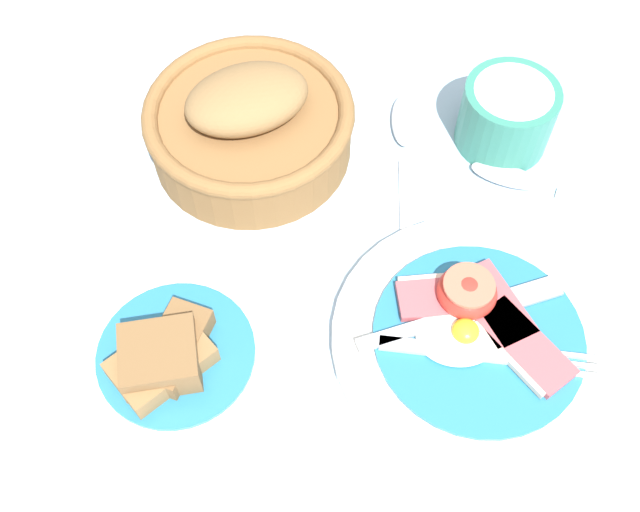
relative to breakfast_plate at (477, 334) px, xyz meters
name	(u,v)px	position (x,y,z in m)	size (l,w,h in m)	color
ground_plane	(413,328)	(-0.05, 0.02, -0.01)	(3.00, 3.00, 0.00)	#A3BCD1
breakfast_plate	(477,334)	(0.00, 0.00, 0.00)	(0.25, 0.25, 0.04)	silver
bread_plate	(173,357)	(-0.26, 0.00, 0.00)	(0.18, 0.18, 0.05)	silver
sugar_cup	(507,115)	(0.07, 0.22, 0.03)	(0.09, 0.09, 0.07)	#337F6B
bread_basket	(250,123)	(-0.18, 0.23, 0.03)	(0.20, 0.20, 0.09)	brown
teaspoon_by_saucer	(533,184)	(0.09, 0.16, -0.01)	(0.18, 0.10, 0.01)	silver
teaspoon_near_cup	(405,141)	(-0.03, 0.22, -0.01)	(0.04, 0.19, 0.01)	silver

